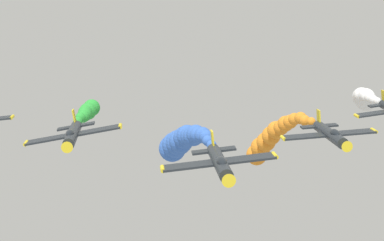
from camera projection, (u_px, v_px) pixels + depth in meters
The scene contains 7 objects.
airplane_lead at pixel (220, 162), 55.43m from camera, with size 9.55×10.35×2.53m.
smoke_trail_lead at pixel (181, 142), 82.15m from camera, with size 4.52×28.01×8.40m.
airplane_left_inner at pixel (330, 134), 68.16m from camera, with size 9.56×10.35×2.36m.
smoke_trail_left_inner at pixel (269, 140), 94.76m from camera, with size 3.72×27.06×11.57m.
airplane_right_inner at pixel (72, 135), 66.29m from camera, with size 9.49×10.35×2.82m.
smoke_trail_right_inner at pixel (87, 112), 80.17m from camera, with size 2.39×11.70×2.18m.
smoke_trail_left_outer at pixel (364, 98), 103.78m from camera, with size 8.24×24.12×5.62m.
Camera 1 is at (5.98, 73.30, 140.44)m, focal length 64.82 mm.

